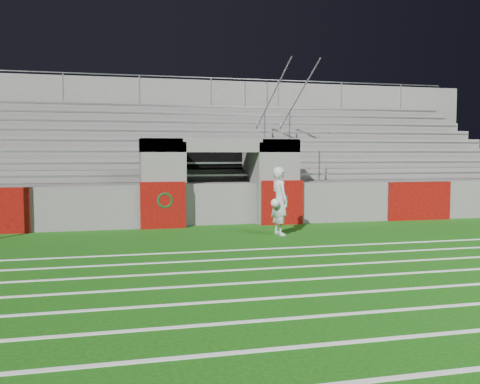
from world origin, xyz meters
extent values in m
plane|color=#134B0C|center=(0.00, 0.00, 0.00)|extent=(90.00, 90.00, 0.00)
cube|color=white|center=(0.00, -8.00, 0.01)|extent=(28.00, 0.09, 0.01)
cube|color=white|center=(0.00, -7.00, 0.01)|extent=(28.00, 0.09, 0.01)
cube|color=white|center=(0.00, -6.00, 0.01)|extent=(28.00, 0.09, 0.01)
cube|color=white|center=(0.00, -5.00, 0.01)|extent=(28.00, 0.09, 0.01)
cube|color=white|center=(0.00, -4.00, 0.01)|extent=(28.00, 0.09, 0.01)
cube|color=white|center=(0.00, -3.00, 0.01)|extent=(28.00, 0.09, 0.01)
cube|color=white|center=(0.00, -2.00, 0.01)|extent=(28.00, 0.09, 0.01)
cube|color=white|center=(0.00, -1.00, 0.01)|extent=(28.00, 0.09, 0.01)
cube|color=#615E5C|center=(7.70, 3.17, 0.62)|extent=(10.60, 0.35, 1.25)
cube|color=#615E5C|center=(-1.80, 3.50, 1.30)|extent=(1.20, 1.00, 2.60)
cube|color=#615E5C|center=(1.80, 3.50, 1.30)|extent=(1.20, 1.00, 2.60)
cube|color=black|center=(0.00, 5.20, 1.25)|extent=(2.60, 0.20, 2.50)
cube|color=#615E5C|center=(-1.15, 4.10, 1.25)|extent=(0.10, 2.20, 2.50)
cube|color=#615E5C|center=(1.15, 4.10, 1.25)|extent=(0.10, 2.20, 2.50)
cube|color=#615E5C|center=(0.00, 3.50, 2.40)|extent=(4.80, 1.00, 0.40)
cube|color=#615E5C|center=(0.00, 7.35, 1.15)|extent=(26.00, 8.00, 0.20)
cube|color=#615E5C|center=(0.00, 7.35, 0.53)|extent=(26.00, 8.00, 1.05)
cube|color=#5D0A08|center=(-1.80, 2.94, 0.68)|extent=(1.30, 0.15, 1.35)
cube|color=#5D0A08|center=(1.80, 2.94, 0.68)|extent=(1.30, 0.15, 1.35)
cube|color=#5D0A08|center=(6.50, 2.94, 0.62)|extent=(2.20, 0.15, 1.25)
cube|color=gray|center=(0.00, 4.43, 1.47)|extent=(23.00, 0.28, 0.06)
cube|color=#615E5C|center=(0.00, 5.28, 1.44)|extent=(24.00, 0.75, 0.38)
cube|color=gray|center=(0.00, 5.18, 1.85)|extent=(23.00, 0.28, 0.06)
cube|color=#615E5C|center=(0.00, 6.03, 1.63)|extent=(24.00, 0.75, 0.76)
cube|color=gray|center=(0.00, 5.93, 2.23)|extent=(23.00, 0.28, 0.06)
cube|color=#615E5C|center=(0.00, 6.78, 1.82)|extent=(24.00, 0.75, 1.14)
cube|color=gray|center=(0.00, 6.68, 2.61)|extent=(23.00, 0.28, 0.06)
cube|color=#615E5C|center=(0.00, 7.53, 2.01)|extent=(24.00, 0.75, 1.52)
cube|color=gray|center=(0.00, 7.43, 2.99)|extent=(23.00, 0.28, 0.06)
cube|color=#615E5C|center=(0.00, 8.28, 2.20)|extent=(24.00, 0.75, 1.90)
cube|color=gray|center=(0.00, 8.18, 3.37)|extent=(23.00, 0.28, 0.06)
cube|color=#615E5C|center=(0.00, 9.03, 2.39)|extent=(24.00, 0.75, 2.28)
cube|color=gray|center=(0.00, 8.93, 3.75)|extent=(23.00, 0.28, 0.06)
cube|color=#615E5C|center=(0.00, 9.78, 2.58)|extent=(24.00, 0.75, 2.66)
cube|color=gray|center=(0.00, 9.68, 4.13)|extent=(23.00, 0.28, 0.06)
cube|color=#615E5C|center=(0.00, 10.45, 2.65)|extent=(26.00, 0.60, 5.29)
cylinder|color=#A5A8AD|center=(2.50, 4.15, 1.75)|extent=(0.05, 0.05, 1.00)
cylinder|color=#A5A8AD|center=(2.50, 7.15, 3.27)|extent=(0.05, 0.05, 1.00)
cylinder|color=#A5A8AD|center=(2.50, 10.15, 4.79)|extent=(0.05, 0.05, 1.00)
cylinder|color=#A5A8AD|center=(2.50, 7.15, 3.77)|extent=(0.05, 6.02, 3.08)
cylinder|color=#A5A8AD|center=(3.50, 4.15, 1.75)|extent=(0.05, 0.05, 1.00)
cylinder|color=#A5A8AD|center=(3.50, 7.15, 3.27)|extent=(0.05, 0.05, 1.00)
cylinder|color=#A5A8AD|center=(3.50, 10.15, 4.79)|extent=(0.05, 0.05, 1.00)
cylinder|color=#A5A8AD|center=(3.50, 7.15, 3.77)|extent=(0.05, 6.02, 3.08)
cylinder|color=#A5A8AD|center=(-5.00, 10.15, 4.84)|extent=(0.05, 0.05, 1.10)
cylinder|color=#A5A8AD|center=(-2.00, 10.15, 4.84)|extent=(0.05, 0.05, 1.10)
cylinder|color=#A5A8AD|center=(1.00, 10.15, 4.84)|extent=(0.05, 0.05, 1.10)
cylinder|color=#A5A8AD|center=(4.00, 10.15, 4.84)|extent=(0.05, 0.05, 1.10)
cylinder|color=#A5A8AD|center=(7.00, 10.15, 4.84)|extent=(0.05, 0.05, 1.10)
cylinder|color=#A5A8AD|center=(10.00, 10.15, 4.84)|extent=(0.05, 0.05, 1.10)
cylinder|color=#A5A8AD|center=(0.00, 10.15, 5.39)|extent=(24.00, 0.05, 0.05)
imported|color=silver|center=(1.07, 0.95, 0.91)|extent=(0.51, 0.71, 1.81)
sphere|color=white|center=(0.86, 0.70, 0.88)|extent=(0.22, 0.22, 0.22)
torus|color=#0E4612|center=(-1.75, 2.95, 0.79)|extent=(0.60, 0.11, 0.60)
torus|color=#0C3F18|center=(-1.75, 2.90, 0.82)|extent=(0.48, 0.09, 0.48)
camera|label=1|loc=(-3.34, -12.44, 2.13)|focal=40.00mm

